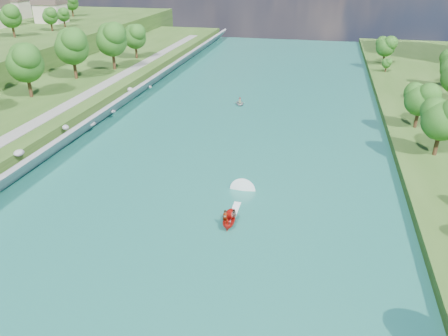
# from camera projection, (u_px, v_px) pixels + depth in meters

# --- Properties ---
(ground) EXTENTS (260.00, 260.00, 0.00)m
(ground) POSITION_uv_depth(u_px,v_px,m) (172.00, 241.00, 49.91)
(ground) COLOR #2D5119
(ground) RESTS_ON ground
(river_water) EXTENTS (55.00, 240.00, 0.10)m
(river_water) POSITION_uv_depth(u_px,v_px,m) (214.00, 167.00, 67.45)
(river_water) COLOR #195F4F
(river_water) RESTS_ON ground
(ridge_west) EXTENTS (60.00, 120.00, 9.00)m
(ridge_west) POSITION_uv_depth(u_px,v_px,m) (31.00, 39.00, 147.83)
(ridge_west) COLOR #2D5119
(ridge_west) RESTS_ON ground
(riprap_bank) EXTENTS (3.74, 236.00, 4.27)m
(riprap_bank) POSITION_uv_depth(u_px,v_px,m) (58.00, 144.00, 71.04)
(riprap_bank) COLOR slate
(riprap_bank) RESTS_ON ground
(riverside_path) EXTENTS (3.00, 200.00, 0.10)m
(riverside_path) POSITION_uv_depth(u_px,v_px,m) (24.00, 129.00, 72.41)
(riverside_path) COLOR gray
(riverside_path) RESTS_ON berm_west
(ridge_houses) EXTENTS (29.50, 29.50, 8.40)m
(ridge_houses) POSITION_uv_depth(u_px,v_px,m) (19.00, 9.00, 149.62)
(ridge_houses) COLOR beige
(ridge_houses) RESTS_ON ridge_west
(trees_ridge) EXTENTS (19.69, 53.32, 10.40)m
(trees_ridge) POSITION_uv_depth(u_px,v_px,m) (46.00, 11.00, 141.87)
(trees_ridge) COLOR #235215
(trees_ridge) RESTS_ON ridge_west
(motorboat) EXTENTS (3.60, 18.69, 2.16)m
(motorboat) POSITION_uv_depth(u_px,v_px,m) (232.00, 212.00, 54.17)
(motorboat) COLOR red
(motorboat) RESTS_ON river_water
(raft) EXTENTS (3.13, 3.77, 1.61)m
(raft) POSITION_uv_depth(u_px,v_px,m) (240.00, 103.00, 95.80)
(raft) COLOR gray
(raft) RESTS_ON river_water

